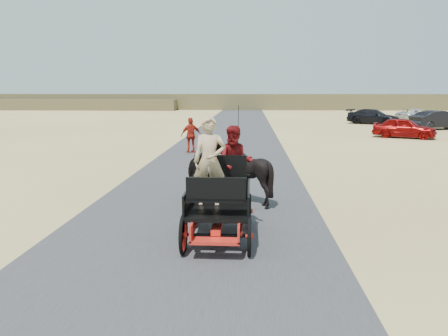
# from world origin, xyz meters

# --- Properties ---
(ground) EXTENTS (140.00, 140.00, 0.00)m
(ground) POSITION_xyz_m (0.00, 0.00, 0.00)
(ground) COLOR tan
(road) EXTENTS (6.00, 140.00, 0.01)m
(road) POSITION_xyz_m (0.00, 0.00, 0.01)
(road) COLOR #38383A
(road) RESTS_ON ground
(ridge_far) EXTENTS (140.00, 6.00, 2.40)m
(ridge_far) POSITION_xyz_m (0.00, 62.00, 1.20)
(ridge_far) COLOR brown
(ridge_far) RESTS_ON ground
(ridge_near) EXTENTS (40.00, 4.00, 1.60)m
(ridge_near) POSITION_xyz_m (-30.00, 58.00, 0.80)
(ridge_near) COLOR brown
(ridge_near) RESTS_ON ground
(carriage) EXTENTS (1.30, 2.40, 0.72)m
(carriage) POSITION_xyz_m (0.62, 0.75, 0.36)
(carriage) COLOR black
(carriage) RESTS_ON ground
(horse_left) EXTENTS (0.91, 2.01, 1.70)m
(horse_left) POSITION_xyz_m (0.07, 3.75, 0.85)
(horse_left) COLOR black
(horse_left) RESTS_ON ground
(horse_right) EXTENTS (1.37, 1.54, 1.70)m
(horse_right) POSITION_xyz_m (1.17, 3.75, 0.85)
(horse_right) COLOR black
(horse_right) RESTS_ON ground
(driver_man) EXTENTS (0.66, 0.43, 1.80)m
(driver_man) POSITION_xyz_m (0.42, 0.80, 1.62)
(driver_man) COLOR tan
(driver_man) RESTS_ON carriage
(passenger_woman) EXTENTS (0.77, 0.60, 1.58)m
(passenger_woman) POSITION_xyz_m (0.92, 1.35, 1.51)
(passenger_woman) COLOR #660C0F
(passenger_woman) RESTS_ON carriage
(pedestrian) EXTENTS (1.09, 0.76, 1.73)m
(pedestrian) POSITION_xyz_m (-1.63, 13.10, 0.86)
(pedestrian) COLOR #A32012
(pedestrian) RESTS_ON ground
(car_a) EXTENTS (4.12, 3.05, 1.31)m
(car_a) POSITION_xyz_m (11.08, 20.63, 0.65)
(car_a) COLOR maroon
(car_a) RESTS_ON ground
(car_b) EXTENTS (4.70, 2.75, 1.46)m
(car_b) POSITION_xyz_m (15.89, 27.07, 0.73)
(car_b) COLOR black
(car_b) RESTS_ON ground
(car_c) EXTENTS (4.89, 4.08, 1.34)m
(car_c) POSITION_xyz_m (12.27, 32.22, 0.67)
(car_c) COLOR black
(car_c) RESTS_ON ground
(car_d) EXTENTS (4.89, 3.69, 1.23)m
(car_d) POSITION_xyz_m (17.63, 35.97, 0.62)
(car_d) COLOR silver
(car_d) RESTS_ON ground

